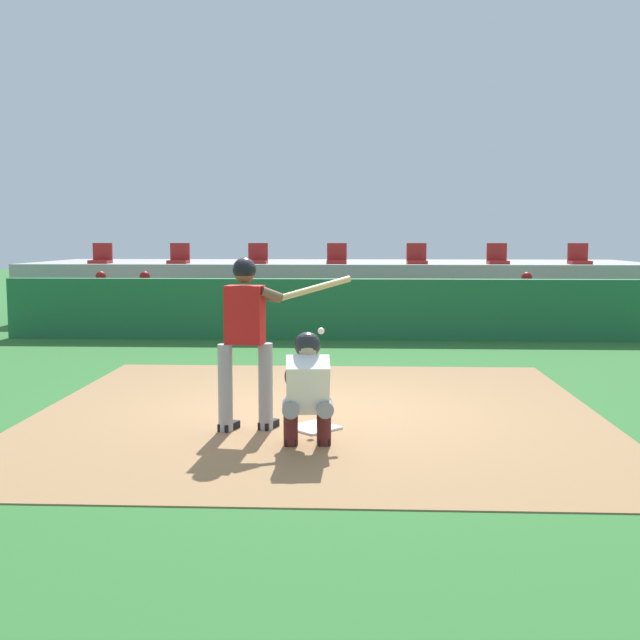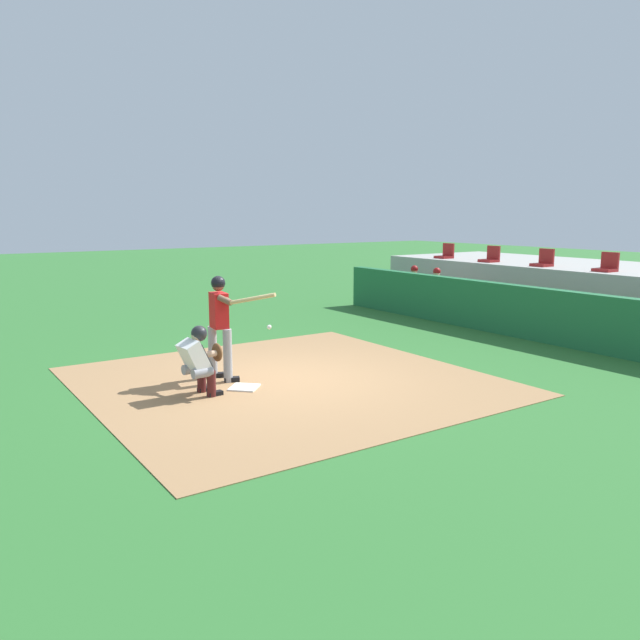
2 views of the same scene
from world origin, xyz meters
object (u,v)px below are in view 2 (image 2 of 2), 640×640
object	(u,v)px
home_plate	(244,387)
stadium_seat_2	(544,261)
stadium_seat_0	(446,254)
dugout_player_1	(433,290)
stadium_seat_3	(607,266)
catcher_crouched	(200,358)
stadium_seat_1	(491,257)
batter_at_plate	(221,321)
dugout_player_0	(411,286)

from	to	relation	value
home_plate	stadium_seat_2	xyz separation A→B (m)	(-1.86, 10.18, 1.51)
stadium_seat_0	stadium_seat_2	bearing A→B (deg)	0.00
dugout_player_1	stadium_seat_3	size ratio (longest dim) A/B	2.71
home_plate	catcher_crouched	size ratio (longest dim) A/B	0.28
catcher_crouched	stadium_seat_2	world-z (taller)	stadium_seat_2
catcher_crouched	stadium_seat_0	bearing A→B (deg)	116.93
stadium_seat_1	stadium_seat_3	distance (m)	3.71
catcher_crouched	stadium_seat_0	xyz separation A→B (m)	(-5.55, 10.92, 0.93)
dugout_player_1	catcher_crouched	bearing A→B (deg)	-65.80
catcher_crouched	stadium_seat_1	world-z (taller)	stadium_seat_1
catcher_crouched	stadium_seat_3	world-z (taller)	stadium_seat_3
stadium_seat_0	stadium_seat_1	distance (m)	1.86
stadium_seat_0	stadium_seat_3	bearing A→B (deg)	0.00
batter_at_plate	stadium_seat_1	world-z (taller)	stadium_seat_1
batter_at_plate	stadium_seat_2	world-z (taller)	stadium_seat_2
dugout_player_1	stadium_seat_2	distance (m)	3.09
batter_at_plate	stadium_seat_3	world-z (taller)	stadium_seat_3
dugout_player_1	stadium_seat_3	xyz separation A→B (m)	(4.02, 2.03, 0.86)
home_plate	stadium_seat_3	distance (m)	10.29
catcher_crouched	stadium_seat_2	size ratio (longest dim) A/B	3.28
dugout_player_1	stadium_seat_3	world-z (taller)	stadium_seat_3
stadium_seat_0	stadium_seat_3	distance (m)	5.57
dugout_player_1	stadium_seat_0	bearing A→B (deg)	127.36
catcher_crouched	batter_at_plate	bearing A→B (deg)	134.37
dugout_player_1	stadium_seat_2	world-z (taller)	stadium_seat_2
stadium_seat_0	stadium_seat_1	bearing A→B (deg)	0.00
dugout_player_0	stadium_seat_1	world-z (taller)	stadium_seat_1
dugout_player_0	home_plate	bearing A→B (deg)	-58.65
dugout_player_1	stadium_seat_1	xyz separation A→B (m)	(0.30, 2.03, 0.86)
stadium_seat_2	dugout_player_1	bearing A→B (deg)	-136.73
dugout_player_0	stadium_seat_2	size ratio (longest dim) A/B	2.71
batter_at_plate	stadium_seat_2	size ratio (longest dim) A/B	3.76
home_plate	stadium_seat_1	size ratio (longest dim) A/B	0.92
batter_at_plate	dugout_player_1	world-z (taller)	batter_at_plate
dugout_player_0	stadium_seat_0	world-z (taller)	stadium_seat_0
batter_at_plate	catcher_crouched	size ratio (longest dim) A/B	1.15
stadium_seat_0	stadium_seat_2	distance (m)	3.71
home_plate	stadium_seat_0	distance (m)	11.70
stadium_seat_1	dugout_player_1	bearing A→B (deg)	-98.50
stadium_seat_0	stadium_seat_3	xyz separation A→B (m)	(5.57, 0.00, 0.00)
catcher_crouched	stadium_seat_2	distance (m)	11.11
batter_at_plate	stadium_seat_3	bearing A→B (deg)	86.26
stadium_seat_1	batter_at_plate	bearing A→B (deg)	-73.48
home_plate	stadium_seat_3	world-z (taller)	stadium_seat_3
catcher_crouched	stadium_seat_0	size ratio (longest dim) A/B	3.28
batter_at_plate	dugout_player_0	world-z (taller)	batter_at_plate
batter_at_plate	dugout_player_1	distance (m)	8.89
home_plate	catcher_crouched	xyz separation A→B (m)	(-0.02, -0.74, 0.59)
stadium_seat_1	stadium_seat_2	world-z (taller)	same
stadium_seat_1	stadium_seat_3	xyz separation A→B (m)	(3.71, 0.00, 0.00)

